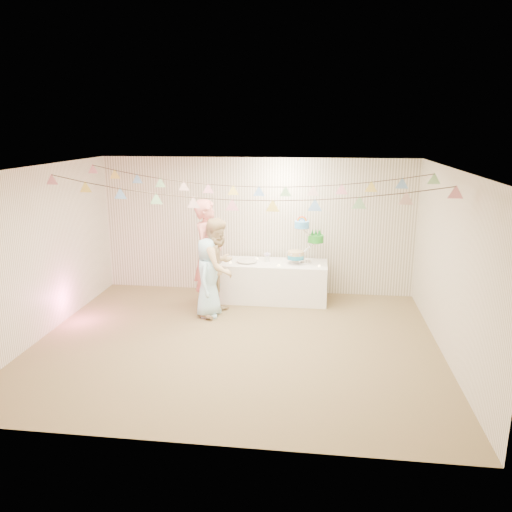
# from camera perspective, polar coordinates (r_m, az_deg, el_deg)

# --- Properties ---
(floor) EXTENTS (6.00, 6.00, 0.00)m
(floor) POSITION_cam_1_polar(r_m,az_deg,el_deg) (7.63, -2.28, -9.86)
(floor) COLOR brown
(floor) RESTS_ON ground
(ceiling) EXTENTS (6.00, 6.00, 0.00)m
(ceiling) POSITION_cam_1_polar(r_m,az_deg,el_deg) (6.97, -2.49, 9.99)
(ceiling) COLOR silver
(ceiling) RESTS_ON ground
(back_wall) EXTENTS (6.00, 6.00, 0.00)m
(back_wall) POSITION_cam_1_polar(r_m,az_deg,el_deg) (9.60, 0.09, 3.45)
(back_wall) COLOR white
(back_wall) RESTS_ON ground
(front_wall) EXTENTS (6.00, 6.00, 0.00)m
(front_wall) POSITION_cam_1_polar(r_m,az_deg,el_deg) (4.87, -7.29, -7.96)
(front_wall) COLOR white
(front_wall) RESTS_ON ground
(left_wall) EXTENTS (5.00, 5.00, 0.00)m
(left_wall) POSITION_cam_1_polar(r_m,az_deg,el_deg) (8.23, -23.45, 0.32)
(left_wall) COLOR white
(left_wall) RESTS_ON ground
(right_wall) EXTENTS (5.00, 5.00, 0.00)m
(right_wall) POSITION_cam_1_polar(r_m,az_deg,el_deg) (7.33, 21.43, -1.12)
(right_wall) COLOR white
(right_wall) RESTS_ON ground
(table) EXTENTS (1.94, 0.78, 0.73)m
(table) POSITION_cam_1_polar(r_m,az_deg,el_deg) (9.30, 2.10, -2.90)
(table) COLOR white
(table) RESTS_ON floor
(cake_stand) EXTENTS (0.72, 0.43, 0.81)m
(cake_stand) POSITION_cam_1_polar(r_m,az_deg,el_deg) (9.11, 5.62, 1.82)
(cake_stand) COLOR silver
(cake_stand) RESTS_ON table
(cake_bottom) EXTENTS (0.31, 0.31, 0.15)m
(cake_bottom) POSITION_cam_1_polar(r_m,az_deg,el_deg) (9.13, 4.62, -0.18)
(cake_bottom) COLOR teal
(cake_bottom) RESTS_ON cake_stand
(cake_middle) EXTENTS (0.27, 0.27, 0.22)m
(cake_middle) POSITION_cam_1_polar(r_m,az_deg,el_deg) (9.21, 6.75, 1.62)
(cake_middle) COLOR #1F9022
(cake_middle) RESTS_ON cake_stand
(cake_top_tier) EXTENTS (0.25, 0.25, 0.19)m
(cake_top_tier) POSITION_cam_1_polar(r_m,az_deg,el_deg) (9.04, 5.27, 3.17)
(cake_top_tier) COLOR #50AEFC
(cake_top_tier) RESTS_ON cake_stand
(platter) EXTENTS (0.37, 0.37, 0.02)m
(platter) POSITION_cam_1_polar(r_m,az_deg,el_deg) (9.20, -1.03, -0.52)
(platter) COLOR white
(platter) RESTS_ON table
(posy) EXTENTS (0.15, 0.15, 0.17)m
(posy) POSITION_cam_1_polar(r_m,az_deg,el_deg) (9.23, 1.28, 0.02)
(posy) COLOR white
(posy) RESTS_ON table
(person_adult_a) EXTENTS (0.60, 0.79, 1.96)m
(person_adult_a) POSITION_cam_1_polar(r_m,az_deg,el_deg) (8.77, -5.45, 0.13)
(person_adult_a) COLOR #DB7B72
(person_adult_a) RESTS_ON floor
(person_adult_b) EXTENTS (0.86, 0.98, 1.69)m
(person_adult_b) POSITION_cam_1_polar(r_m,az_deg,el_deg) (8.51, -4.31, -1.23)
(person_adult_b) COLOR tan
(person_adult_b) RESTS_ON floor
(person_child) EXTENTS (0.50, 0.71, 1.36)m
(person_child) POSITION_cam_1_polar(r_m,az_deg,el_deg) (8.49, -5.46, -2.44)
(person_child) COLOR #B4E8FF
(person_child) RESTS_ON floor
(bunting_back) EXTENTS (5.60, 1.10, 0.40)m
(bunting_back) POSITION_cam_1_polar(r_m,az_deg,el_deg) (8.07, -1.16, 8.85)
(bunting_back) COLOR pink
(bunting_back) RESTS_ON ceiling
(bunting_front) EXTENTS (5.60, 0.90, 0.36)m
(bunting_front) POSITION_cam_1_polar(r_m,az_deg,el_deg) (6.80, -2.75, 7.50)
(bunting_front) COLOR #72A5E5
(bunting_front) RESTS_ON ceiling
(tealight_0) EXTENTS (0.04, 0.04, 0.03)m
(tealight_0) POSITION_cam_1_polar(r_m,az_deg,el_deg) (9.15, -2.96, -0.73)
(tealight_0) COLOR #FFD88C
(tealight_0) RESTS_ON table
(tealight_1) EXTENTS (0.04, 0.04, 0.03)m
(tealight_1) POSITION_cam_1_polar(r_m,az_deg,el_deg) (9.40, 0.10, -0.29)
(tealight_1) COLOR #FFD88C
(tealight_1) RESTS_ON table
(tealight_2) EXTENTS (0.04, 0.04, 0.03)m
(tealight_2) POSITION_cam_1_polar(r_m,az_deg,el_deg) (8.97, 2.63, -1.04)
(tealight_2) COLOR #FFD88C
(tealight_2) RESTS_ON table
(tealight_3) EXTENTS (0.04, 0.04, 0.03)m
(tealight_3) POSITION_cam_1_polar(r_m,az_deg,el_deg) (9.38, 4.37, -0.37)
(tealight_3) COLOR #FFD88C
(tealight_3) RESTS_ON table
(tealight_4) EXTENTS (0.04, 0.04, 0.03)m
(tealight_4) POSITION_cam_1_polar(r_m,az_deg,el_deg) (8.99, 7.23, -1.12)
(tealight_4) COLOR #FFD88C
(tealight_4) RESTS_ON table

